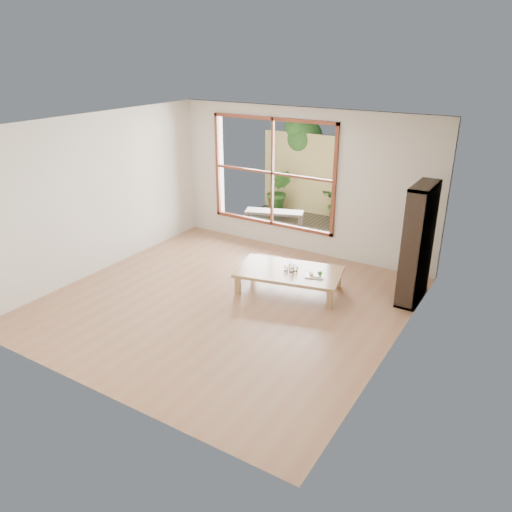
% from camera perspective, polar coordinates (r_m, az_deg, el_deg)
% --- Properties ---
extents(ground, '(5.00, 5.00, 0.00)m').
position_cam_1_polar(ground, '(7.54, -3.42, -5.20)').
color(ground, '#9C724E').
rests_on(ground, ground).
extents(low_table, '(1.74, 1.22, 0.35)m').
position_cam_1_polar(low_table, '(7.74, 3.82, -1.93)').
color(low_table, '#A97B52').
rests_on(low_table, ground).
extents(floor_cushion, '(0.55, 0.55, 0.07)m').
position_cam_1_polar(floor_cushion, '(8.81, 1.01, -0.64)').
color(floor_cushion, beige).
rests_on(floor_cushion, ground).
extents(bookshelf, '(0.29, 0.80, 1.78)m').
position_cam_1_polar(bookshelf, '(7.61, 17.98, 1.30)').
color(bookshelf, black).
rests_on(bookshelf, ground).
extents(glass_tall, '(0.07, 0.07, 0.13)m').
position_cam_1_polar(glass_tall, '(7.66, 4.09, -1.35)').
color(glass_tall, silver).
rests_on(glass_tall, low_table).
extents(glass_mid, '(0.07, 0.07, 0.10)m').
position_cam_1_polar(glass_mid, '(7.69, 4.54, -1.37)').
color(glass_mid, silver).
rests_on(glass_mid, low_table).
extents(glass_short, '(0.07, 0.07, 0.09)m').
position_cam_1_polar(glass_short, '(7.80, 4.02, -1.04)').
color(glass_short, silver).
rests_on(glass_short, low_table).
extents(glass_small, '(0.07, 0.07, 0.08)m').
position_cam_1_polar(glass_small, '(7.69, 3.45, -1.40)').
color(glass_small, silver).
rests_on(glass_small, low_table).
extents(food_tray, '(0.33, 0.28, 0.09)m').
position_cam_1_polar(food_tray, '(7.55, 6.82, -2.19)').
color(food_tray, white).
rests_on(food_tray, low_table).
extents(deck, '(2.80, 2.00, 0.05)m').
position_cam_1_polar(deck, '(10.64, 4.87, 3.29)').
color(deck, '#342E26').
rests_on(deck, ground).
extents(garden_bench, '(1.24, 0.73, 0.38)m').
position_cam_1_polar(garden_bench, '(10.38, 2.10, 4.85)').
color(garden_bench, black).
rests_on(garden_bench, deck).
extents(bamboo_fence, '(2.80, 0.06, 1.80)m').
position_cam_1_polar(bamboo_fence, '(11.26, 7.36, 9.05)').
color(bamboo_fence, '#D3BB6C').
rests_on(bamboo_fence, ground).
extents(shrub_right, '(0.91, 0.81, 0.93)m').
position_cam_1_polar(shrub_right, '(10.71, 9.91, 5.92)').
color(shrub_right, '#366A27').
rests_on(shrub_right, deck).
extents(shrub_left, '(0.67, 0.61, 1.00)m').
position_cam_1_polar(shrub_left, '(11.38, 2.62, 7.42)').
color(shrub_left, '#366A27').
rests_on(shrub_left, deck).
extents(garden_tree, '(1.04, 0.85, 2.22)m').
position_cam_1_polar(garden_tree, '(11.66, 5.07, 13.27)').
color(garden_tree, '#4C3D2D').
rests_on(garden_tree, ground).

